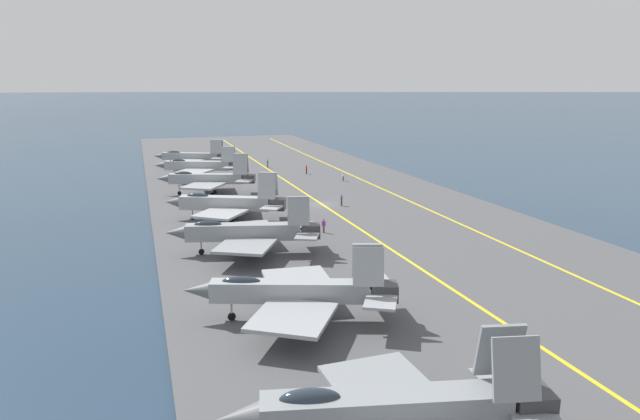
{
  "coord_description": "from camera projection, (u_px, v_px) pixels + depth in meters",
  "views": [
    {
      "loc": [
        -78.53,
        25.44,
        18.21
      ],
      "look_at": [
        -14.03,
        4.81,
        2.9
      ],
      "focal_mm": 32.0,
      "sensor_mm": 36.0,
      "label": 1
    }
  ],
  "objects": [
    {
      "name": "crew_green_vest",
      "position": [
        268.0,
        163.0,
        120.22
      ],
      "size": [
        0.46,
        0.41,
        1.79
      ],
      "color": "#4C473D",
      "rests_on": "carrier_deck"
    },
    {
      "name": "deck_stripe_foul_line",
      "position": [
        404.0,
        199.0,
        88.44
      ],
      "size": [
        199.58,
        3.32,
        0.01
      ],
      "primitive_type": "cube",
      "rotation": [
        0.0,
        0.0,
        -0.01
      ],
      "color": "yellow",
      "rests_on": "carrier_deck"
    },
    {
      "name": "crew_white_vest",
      "position": [
        343.0,
        176.0,
        104.23
      ],
      "size": [
        0.29,
        0.4,
        1.74
      ],
      "color": "#4C473D",
      "rests_on": "carrier_deck"
    },
    {
      "name": "parked_jet_sixth",
      "position": [
        200.0,
        166.0,
        106.05
      ],
      "size": [
        13.63,
        16.4,
        6.07
      ],
      "color": "#9EA3A8",
      "rests_on": "carrier_deck"
    },
    {
      "name": "crew_purple_vest",
      "position": [
        324.0,
        225.0,
        68.47
      ],
      "size": [
        0.46,
        0.44,
        1.76
      ],
      "color": "#4C473D",
      "rests_on": "carrier_deck"
    },
    {
      "name": "parked_jet_seventh",
      "position": [
        192.0,
        157.0,
        121.16
      ],
      "size": [
        13.5,
        16.24,
        5.81
      ],
      "color": "#93999E",
      "rests_on": "carrier_deck"
    },
    {
      "name": "deck_stripe_centerline",
      "position": [
        322.0,
        204.0,
        84.44
      ],
      "size": [
        199.59,
        0.36,
        0.01
      ],
      "primitive_type": "cube",
      "color": "yellow",
      "rests_on": "carrier_deck"
    },
    {
      "name": "parked_jet_fourth",
      "position": [
        228.0,
        203.0,
        74.26
      ],
      "size": [
        13.86,
        15.99,
        6.4
      ],
      "color": "#9EA3A8",
      "rests_on": "carrier_deck"
    },
    {
      "name": "carrier_deck",
      "position": [
        322.0,
        206.0,
        84.49
      ],
      "size": [
        221.77,
        48.9,
        0.4
      ],
      "primitive_type": "cube",
      "color": "#4C4C4F",
      "rests_on": "ground"
    },
    {
      "name": "crew_blue_vest",
      "position": [
        342.0,
        200.0,
        83.27
      ],
      "size": [
        0.45,
        0.39,
        1.7
      ],
      "color": "#383328",
      "rests_on": "carrier_deck"
    },
    {
      "name": "ground_plane",
      "position": [
        322.0,
        207.0,
        84.53
      ],
      "size": [
        2000.0,
        2000.0,
        0.0
      ],
      "primitive_type": "plane",
      "color": "#23384C"
    },
    {
      "name": "parked_jet_fifth",
      "position": [
        209.0,
        179.0,
        90.91
      ],
      "size": [
        14.0,
        15.83,
        6.67
      ],
      "color": "#93999E",
      "rests_on": "carrier_deck"
    },
    {
      "name": "crew_red_vest",
      "position": [
        306.0,
        169.0,
        112.07
      ],
      "size": [
        0.42,
        0.32,
        1.8
      ],
      "color": "#232328",
      "rests_on": "carrier_deck"
    },
    {
      "name": "parked_jet_third",
      "position": [
        247.0,
        232.0,
        59.76
      ],
      "size": [
        13.32,
        16.2,
        6.02
      ],
      "color": "gray",
      "rests_on": "carrier_deck"
    },
    {
      "name": "parked_jet_nearest",
      "position": [
        393.0,
        411.0,
        27.33
      ],
      "size": [
        13.54,
        16.35,
        6.29
      ],
      "color": "gray",
      "rests_on": "carrier_deck"
    },
    {
      "name": "parked_jet_second",
      "position": [
        296.0,
        291.0,
        42.89
      ],
      "size": [
        14.13,
        16.22,
        6.0
      ],
      "color": "#93999E",
      "rests_on": "carrier_deck"
    }
  ]
}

